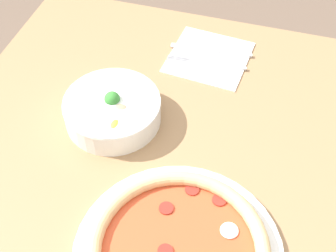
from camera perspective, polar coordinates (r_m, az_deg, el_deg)
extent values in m
cube|color=#99724C|center=(0.92, -2.07, -5.78)|extent=(1.02, 0.90, 0.03)
cylinder|color=olive|center=(1.48, 17.93, -4.22)|extent=(0.06, 0.06, 0.74)
cylinder|color=olive|center=(1.57, -10.05, 1.90)|extent=(0.06, 0.06, 0.74)
torus|color=#DBB77A|center=(0.79, 1.26, -14.68)|extent=(0.30, 0.30, 0.03)
cylinder|color=#D14C28|center=(0.80, 1.25, -15.00)|extent=(0.27, 0.27, 0.01)
cylinder|color=maroon|center=(0.79, -0.33, -15.00)|extent=(0.03, 0.03, 0.00)
cylinder|color=maroon|center=(0.83, -0.22, -9.98)|extent=(0.03, 0.03, 0.00)
cylinder|color=maroon|center=(0.85, 2.96, -7.73)|extent=(0.03, 0.03, 0.00)
cylinder|color=maroon|center=(0.85, 6.28, -8.95)|extent=(0.03, 0.03, 0.00)
cylinder|color=maroon|center=(0.82, 7.55, -12.64)|extent=(0.03, 0.03, 0.00)
ellipsoid|color=silver|center=(0.82, 7.48, -12.50)|extent=(0.03, 0.03, 0.01)
cylinder|color=white|center=(0.97, -6.76, 1.91)|extent=(0.20, 0.20, 0.06)
torus|color=white|center=(0.95, -6.88, 2.83)|extent=(0.20, 0.20, 0.01)
ellipsoid|color=#998466|center=(0.94, -5.72, 2.10)|extent=(0.03, 0.04, 0.02)
ellipsoid|color=#998466|center=(0.94, -9.48, 1.44)|extent=(0.04, 0.04, 0.02)
ellipsoid|color=tan|center=(1.01, -8.38, 5.44)|extent=(0.04, 0.03, 0.02)
ellipsoid|color=#998466|center=(0.95, -3.78, 2.68)|extent=(0.04, 0.03, 0.02)
sphere|color=#388433|center=(0.95, -6.82, 3.28)|extent=(0.03, 0.03, 0.03)
ellipsoid|color=yellow|center=(0.91, -6.53, -0.02)|extent=(0.04, 0.02, 0.02)
cube|color=white|center=(1.13, 5.00, 8.35)|extent=(0.20, 0.20, 0.00)
cube|color=silver|center=(1.10, 6.15, 7.42)|extent=(0.02, 0.13, 0.00)
cube|color=silver|center=(1.12, 1.40, 8.33)|extent=(0.01, 0.06, 0.00)
cube|color=silver|center=(1.11, 1.35, 8.19)|extent=(0.01, 0.06, 0.00)
cube|color=silver|center=(1.11, 1.31, 8.05)|extent=(0.01, 0.06, 0.00)
cube|color=silver|center=(1.11, 1.27, 7.91)|extent=(0.01, 0.06, 0.00)
cube|color=silver|center=(1.14, 8.24, 8.74)|extent=(0.01, 0.08, 0.01)
cube|color=silver|center=(1.15, 3.30, 9.47)|extent=(0.02, 0.12, 0.00)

